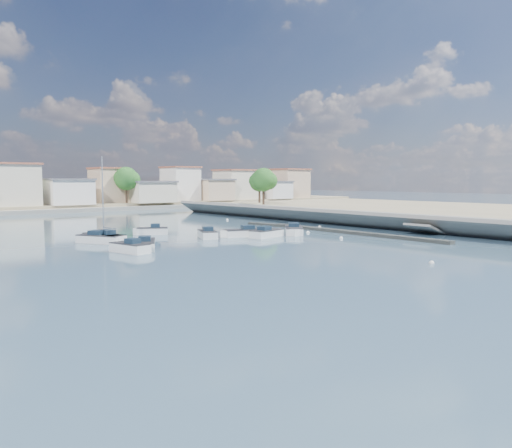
{
  "coord_description": "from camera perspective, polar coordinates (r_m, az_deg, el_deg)",
  "views": [
    {
      "loc": [
        -39.2,
        -28.65,
        6.35
      ],
      "look_at": [
        -3.39,
        15.16,
        1.4
      ],
      "focal_mm": 35.0,
      "sensor_mm": 36.0,
      "label": 1
    }
  ],
  "objects": [
    {
      "name": "mooring_buoys",
      "position": [
        60.38,
        4.11,
        -1.0
      ],
      "size": [
        16.33,
        44.03,
        0.4
      ],
      "color": "white",
      "rests_on": "ground"
    },
    {
      "name": "far_shore_quay",
      "position": [
        107.25,
        -17.77,
        1.58
      ],
      "size": [
        160.0,
        2.5,
        0.8
      ],
      "primitive_type": "cube",
      "color": "slate",
      "rests_on": "ground"
    },
    {
      "name": "sailboat",
      "position": [
        54.32,
        -17.13,
        -1.49
      ],
      "size": [
        2.75,
        6.16,
        9.0
      ],
      "color": "white",
      "rests_on": "ground"
    },
    {
      "name": "motorboat_h",
      "position": [
        56.17,
        1.39,
        -1.1
      ],
      "size": [
        5.01,
        2.65,
        1.48
      ],
      "color": "white",
      "rests_on": "ground"
    },
    {
      "name": "motorboat_e",
      "position": [
        47.49,
        -12.58,
        -2.34
      ],
      "size": [
        3.72,
        4.89,
        1.48
      ],
      "color": "white",
      "rests_on": "ground"
    },
    {
      "name": "motorboat_f",
      "position": [
        59.87,
        -11.95,
        -0.83
      ],
      "size": [
        3.88,
        2.97,
        1.48
      ],
      "color": "white",
      "rests_on": "ground"
    },
    {
      "name": "seawall_walkway",
      "position": [
        71.37,
        14.87,
        0.45
      ],
      "size": [
        5.0,
        90.0,
        1.8
      ],
      "primitive_type": "cube",
      "color": "slate",
      "rests_on": "ground"
    },
    {
      "name": "motorboat_b",
      "position": [
        55.76,
        -5.62,
        -1.17
      ],
      "size": [
        3.1,
        4.45,
        1.48
      ],
      "color": "white",
      "rests_on": "ground"
    },
    {
      "name": "motorboat_c",
      "position": [
        56.42,
        -1.6,
        -1.08
      ],
      "size": [
        5.08,
        3.05,
        1.48
      ],
      "color": "white",
      "rests_on": "ground"
    },
    {
      "name": "far_town",
      "position": [
        116.78,
        -13.99,
        4.16
      ],
      "size": [
        113.01,
        12.8,
        8.35
      ],
      "color": "beige",
      "rests_on": "far_shore_land"
    },
    {
      "name": "motorboat_a",
      "position": [
        45.67,
        -14.38,
        -2.67
      ],
      "size": [
        2.41,
        4.5,
        1.48
      ],
      "color": "white",
      "rests_on": "ground"
    },
    {
      "name": "ground",
      "position": [
        79.31,
        -9.5,
        0.34
      ],
      "size": [
        400.0,
        400.0,
        0.0
      ],
      "primitive_type": "plane",
      "color": "#273E4E",
      "rests_on": "ground"
    },
    {
      "name": "breakwater",
      "position": [
        62.23,
        8.82,
        -0.76
      ],
      "size": [
        2.0,
        31.02,
        0.35
      ],
      "color": "black",
      "rests_on": "ground"
    },
    {
      "name": "seawall_embankment",
      "position": [
        89.74,
        22.99,
        1.09
      ],
      "size": [
        49.65,
        90.0,
        2.9
      ],
      "color": "slate",
      "rests_on": "ground"
    },
    {
      "name": "motorboat_d",
      "position": [
        59.23,
        4.35,
        -0.8
      ],
      "size": [
        4.71,
        4.99,
        1.48
      ],
      "color": "white",
      "rests_on": "ground"
    },
    {
      "name": "far_shore_land",
      "position": [
        126.98,
        -21.26,
        2.11
      ],
      "size": [
        160.0,
        40.0,
        1.4
      ],
      "primitive_type": "cube",
      "color": "gray",
      "rests_on": "ground"
    },
    {
      "name": "shore_trees",
      "position": [
        107.81,
        -13.14,
        4.8
      ],
      "size": [
        74.56,
        38.32,
        7.92
      ],
      "color": "#38281E",
      "rests_on": "ground"
    },
    {
      "name": "motorboat_g",
      "position": [
        52.98,
        -17.06,
        -1.69
      ],
      "size": [
        4.1,
        5.31,
        1.48
      ],
      "color": "white",
      "rests_on": "ground"
    }
  ]
}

